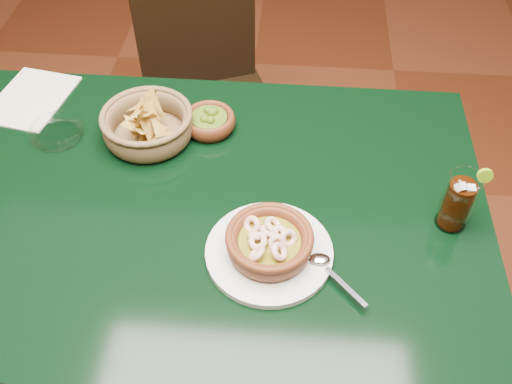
# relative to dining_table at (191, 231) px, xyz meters

# --- Properties ---
(ground) EXTENTS (7.00, 7.00, 0.00)m
(ground) POSITION_rel_dining_table_xyz_m (0.00, 0.00, -0.65)
(ground) COLOR #471C0C
(ground) RESTS_ON ground
(dining_table) EXTENTS (1.20, 0.80, 0.75)m
(dining_table) POSITION_rel_dining_table_xyz_m (0.00, 0.00, 0.00)
(dining_table) COLOR black
(dining_table) RESTS_ON ground
(dining_chair) EXTENTS (0.52, 0.52, 0.86)m
(dining_chair) POSITION_rel_dining_table_xyz_m (-0.07, 0.70, -0.18)
(dining_chair) COLOR black
(dining_chair) RESTS_ON ground
(shrimp_plate) EXTENTS (0.29, 0.24, 0.07)m
(shrimp_plate) POSITION_rel_dining_table_xyz_m (0.17, -0.12, 0.13)
(shrimp_plate) COLOR silver
(shrimp_plate) RESTS_ON dining_table
(chip_basket) EXTENTS (0.23, 0.23, 0.14)m
(chip_basket) POSITION_rel_dining_table_xyz_m (-0.11, 0.18, 0.14)
(chip_basket) COLOR brown
(chip_basket) RESTS_ON dining_table
(guacamole_ramekin) EXTENTS (0.14, 0.14, 0.05)m
(guacamole_ramekin) POSITION_rel_dining_table_xyz_m (0.02, 0.22, 0.12)
(guacamole_ramekin) COLOR #522311
(guacamole_ramekin) RESTS_ON dining_table
(cola_drink) EXTENTS (0.13, 0.13, 0.15)m
(cola_drink) POSITION_rel_dining_table_xyz_m (0.52, -0.01, 0.16)
(cola_drink) COLOR white
(cola_drink) RESTS_ON dining_table
(glass_ashtray) EXTENTS (0.13, 0.13, 0.03)m
(glass_ashtray) POSITION_rel_dining_table_xyz_m (-0.32, 0.17, 0.11)
(glass_ashtray) COLOR white
(glass_ashtray) RESTS_ON dining_table
(paper_menu) EXTENTS (0.20, 0.24, 0.00)m
(paper_menu) POSITION_rel_dining_table_xyz_m (-0.42, 0.29, 0.10)
(paper_menu) COLOR beige
(paper_menu) RESTS_ON dining_table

